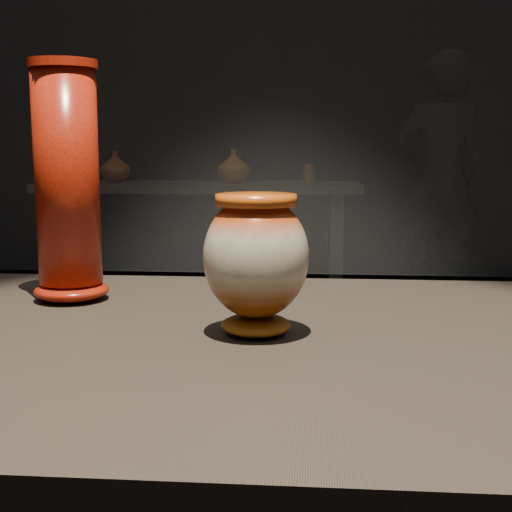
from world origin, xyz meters
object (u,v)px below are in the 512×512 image
(back_shelf, at_px, (201,225))
(visitor, at_px, (439,179))
(main_vase, at_px, (256,259))
(tall_vase, at_px, (67,186))

(back_shelf, relative_size, visitor, 1.12)
(main_vase, relative_size, tall_vase, 0.49)
(main_vase, relative_size, visitor, 0.10)
(main_vase, distance_m, visitor, 4.43)
(main_vase, xyz_separation_m, visitor, (0.96, 4.33, -0.11))
(main_vase, bearing_deg, tall_vase, 149.55)
(visitor, bearing_deg, tall_vase, 63.94)
(main_vase, height_order, visitor, visitor)
(tall_vase, bearing_deg, visitor, 73.07)
(tall_vase, xyz_separation_m, back_shelf, (-0.34, 3.37, -0.44))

